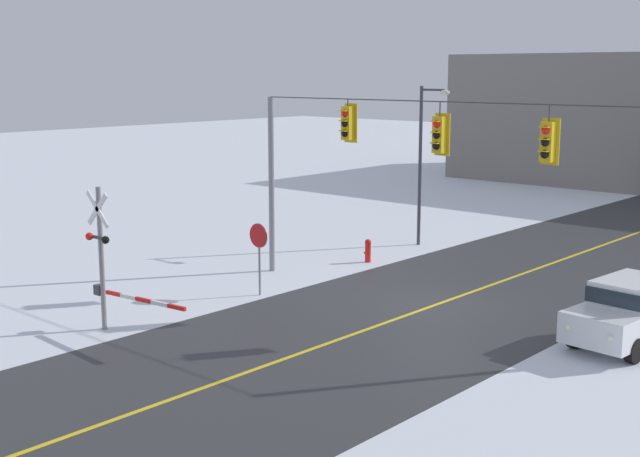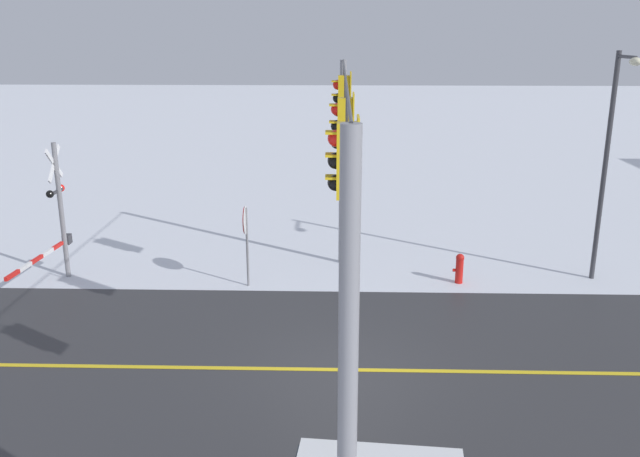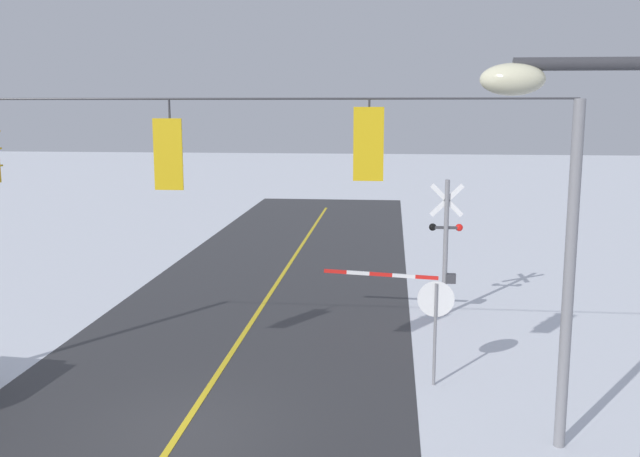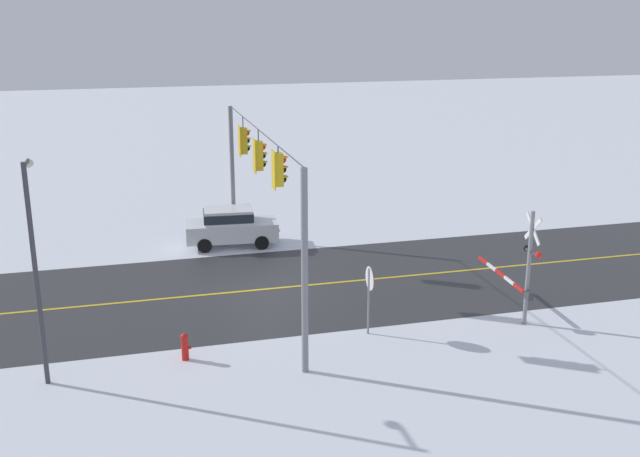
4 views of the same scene
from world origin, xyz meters
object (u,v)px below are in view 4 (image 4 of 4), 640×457
object	(u,v)px
streetlamp_near	(34,252)
parked_car_white	(231,225)
stop_sign	(370,285)
railroad_crossing	(524,266)
fire_hydrant	(185,346)

from	to	relation	value
streetlamp_near	parked_car_white	bearing A→B (deg)	-31.52
stop_sign	railroad_crossing	xyz separation A→B (m)	(-0.30, -5.45, 0.27)
stop_sign	fire_hydrant	distance (m)	6.22
railroad_crossing	parked_car_white	xyz separation A→B (m)	(11.12, 8.45, -1.03)
railroad_crossing	streetlamp_near	xyz separation A→B (m)	(-0.39, 15.51, 1.93)
stop_sign	parked_car_white	xyz separation A→B (m)	(10.82, 3.01, -0.76)
stop_sign	streetlamp_near	bearing A→B (deg)	93.90
railroad_crossing	streetlamp_near	bearing A→B (deg)	91.43
parked_car_white	streetlamp_near	xyz separation A→B (m)	(-11.51, 7.06, 2.96)
railroad_crossing	streetlamp_near	distance (m)	15.64
stop_sign	parked_car_white	size ratio (longest dim) A/B	0.55
streetlamp_near	stop_sign	bearing A→B (deg)	-86.10
parked_car_white	fire_hydrant	distance (m)	11.64
fire_hydrant	streetlamp_near	bearing A→B (deg)	94.13
parked_car_white	stop_sign	bearing A→B (deg)	-164.46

